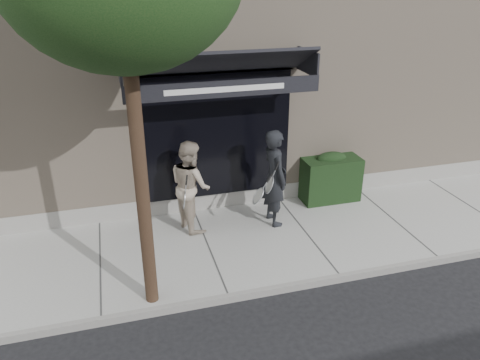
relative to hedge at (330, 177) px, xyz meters
name	(u,v)px	position (x,y,z in m)	size (l,w,h in m)	color
ground	(305,237)	(-1.10, -1.25, -0.66)	(80.00, 80.00, 0.00)	black
sidewalk	(305,234)	(-1.10, -1.25, -0.60)	(20.00, 3.00, 0.12)	#9E9E99
curb	(340,278)	(-1.10, -2.80, -0.59)	(20.00, 0.10, 0.14)	gray
building_facade	(239,59)	(-1.11, 3.71, 2.08)	(14.30, 8.04, 5.64)	tan
hedge	(330,177)	(0.00, 0.00, 0.00)	(1.30, 0.70, 1.14)	black
pedestrian_front	(274,178)	(-1.59, -0.69, 0.47)	(0.82, 0.90, 2.02)	black
pedestrian_back	(191,185)	(-3.25, -0.41, 0.39)	(0.93, 1.06, 1.85)	#B1A08D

